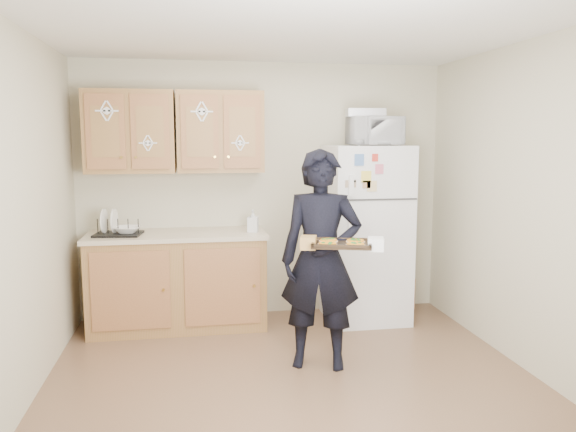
{
  "coord_description": "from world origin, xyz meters",
  "views": [
    {
      "loc": [
        -0.69,
        -3.74,
        1.77
      ],
      "look_at": [
        0.02,
        0.45,
        1.18
      ],
      "focal_mm": 35.0,
      "sensor_mm": 36.0,
      "label": 1
    }
  ],
  "objects": [
    {
      "name": "microwave",
      "position": [
        1.0,
        1.38,
        1.83
      ],
      "size": [
        0.49,
        0.33,
        0.27
      ],
      "primitive_type": "imported",
      "rotation": [
        0.0,
        0.0,
        0.01
      ],
      "color": "white",
      "rests_on": "refrigerator"
    },
    {
      "name": "baking_tray",
      "position": [
        0.35,
        0.08,
        1.01
      ],
      "size": [
        0.49,
        0.41,
        0.04
      ],
      "primitive_type": "cube",
      "rotation": [
        0.0,
        0.0,
        -0.29
      ],
      "color": "black",
      "rests_on": "person"
    },
    {
      "name": "person",
      "position": [
        0.26,
        0.37,
        0.84
      ],
      "size": [
        0.71,
        0.56,
        1.69
      ],
      "primitive_type": "imported",
      "rotation": [
        0.0,
        0.0,
        -0.29
      ],
      "color": "black",
      "rests_on": "floor"
    },
    {
      "name": "soap_bottle",
      "position": [
        -0.15,
        1.41,
        1.0
      ],
      "size": [
        0.12,
        0.12,
        0.21
      ],
      "primitive_type": "imported",
      "rotation": [
        0.0,
        0.0,
        -0.29
      ],
      "color": "white",
      "rests_on": "countertop"
    },
    {
      "name": "foil_pan",
      "position": [
        0.92,
        1.41,
        2.01
      ],
      "size": [
        0.38,
        0.29,
        0.07
      ],
      "primitive_type": "cube",
      "rotation": [
        0.0,
        0.0,
        -0.15
      ],
      "color": "silver",
      "rests_on": "microwave"
    },
    {
      "name": "wall_back",
      "position": [
        0.0,
        1.8,
        1.25
      ],
      "size": [
        3.6,
        0.04,
        2.5
      ],
      "primitive_type": "cube",
      "color": "beige",
      "rests_on": "floor"
    },
    {
      "name": "pizza_back_left",
      "position": [
        0.27,
        0.18,
        1.03
      ],
      "size": [
        0.14,
        0.14,
        0.02
      ],
      "primitive_type": "cylinder",
      "color": "gold",
      "rests_on": "baking_tray"
    },
    {
      "name": "wall_right",
      "position": [
        1.8,
        0.0,
        1.25
      ],
      "size": [
        0.04,
        3.6,
        2.5
      ],
      "primitive_type": "cube",
      "color": "beige",
      "rests_on": "floor"
    },
    {
      "name": "cereal_box",
      "position": [
        1.47,
        1.67,
        0.16
      ],
      "size": [
        0.2,
        0.07,
        0.32
      ],
      "primitive_type": "cube",
      "color": "#F0AC55",
      "rests_on": "floor"
    },
    {
      "name": "bowl",
      "position": [
        -1.29,
        1.44,
        0.95
      ],
      "size": [
        0.27,
        0.27,
        0.06
      ],
      "primitive_type": "imported",
      "rotation": [
        0.0,
        0.0,
        -0.16
      ],
      "color": "white",
      "rests_on": "dish_rack"
    },
    {
      "name": "upper_cab_right",
      "position": [
        -0.43,
        1.61,
        1.83
      ],
      "size": [
        0.8,
        0.33,
        0.75
      ],
      "primitive_type": "cube",
      "color": "olive",
      "rests_on": "wall_back"
    },
    {
      "name": "ceiling",
      "position": [
        0.0,
        0.0,
        2.5
      ],
      "size": [
        3.6,
        3.6,
        0.0
      ],
      "primitive_type": "plane",
      "color": "white",
      "rests_on": "wall_back"
    },
    {
      "name": "base_cabinet",
      "position": [
        -0.85,
        1.48,
        0.43
      ],
      "size": [
        1.6,
        0.6,
        0.86
      ],
      "primitive_type": "cube",
      "color": "olive",
      "rests_on": "floor"
    },
    {
      "name": "pizza_front_right",
      "position": [
        0.42,
        -0.01,
        1.03
      ],
      "size": [
        0.14,
        0.14,
        0.02
      ],
      "primitive_type": "cylinder",
      "color": "gold",
      "rests_on": "baking_tray"
    },
    {
      "name": "floor",
      "position": [
        0.0,
        0.0,
        0.0
      ],
      "size": [
        3.6,
        3.6,
        0.0
      ],
      "primitive_type": "plane",
      "color": "brown",
      "rests_on": "ground"
    },
    {
      "name": "dish_rack",
      "position": [
        -1.37,
        1.44,
        0.98
      ],
      "size": [
        0.44,
        0.35,
        0.16
      ],
      "primitive_type": "cube",
      "rotation": [
        0.0,
        0.0,
        -0.13
      ],
      "color": "black",
      "rests_on": "countertop"
    },
    {
      "name": "wall_left",
      "position": [
        -1.8,
        0.0,
        1.25
      ],
      "size": [
        0.04,
        3.6,
        2.5
      ],
      "primitive_type": "cube",
      "color": "beige",
      "rests_on": "floor"
    },
    {
      "name": "refrigerator",
      "position": [
        0.95,
        1.43,
        0.85
      ],
      "size": [
        0.75,
        0.7,
        1.7
      ],
      "primitive_type": "cube",
      "color": "white",
      "rests_on": "floor"
    },
    {
      "name": "countertop",
      "position": [
        -0.85,
        1.48,
        0.88
      ],
      "size": [
        1.64,
        0.64,
        0.04
      ],
      "primitive_type": "cube",
      "color": "#C4B196",
      "rests_on": "base_cabinet"
    },
    {
      "name": "pizza_front_left",
      "position": [
        0.23,
        0.04,
        1.03
      ],
      "size": [
        0.14,
        0.14,
        0.02
      ],
      "primitive_type": "cylinder",
      "color": "gold",
      "rests_on": "baking_tray"
    },
    {
      "name": "pizza_back_right",
      "position": [
        0.46,
        0.12,
        1.03
      ],
      "size": [
        0.14,
        0.14,
        0.02
      ],
      "primitive_type": "cylinder",
      "color": "gold",
      "rests_on": "baking_tray"
    },
    {
      "name": "upper_cab_left",
      "position": [
        -1.25,
        1.61,
        1.83
      ],
      "size": [
        0.8,
        0.33,
        0.75
      ],
      "primitive_type": "cube",
      "color": "olive",
      "rests_on": "wall_back"
    },
    {
      "name": "wall_front",
      "position": [
        0.0,
        -1.8,
        1.25
      ],
      "size": [
        3.6,
        0.04,
        2.5
      ],
      "primitive_type": "cube",
      "color": "beige",
      "rests_on": "floor"
    }
  ]
}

